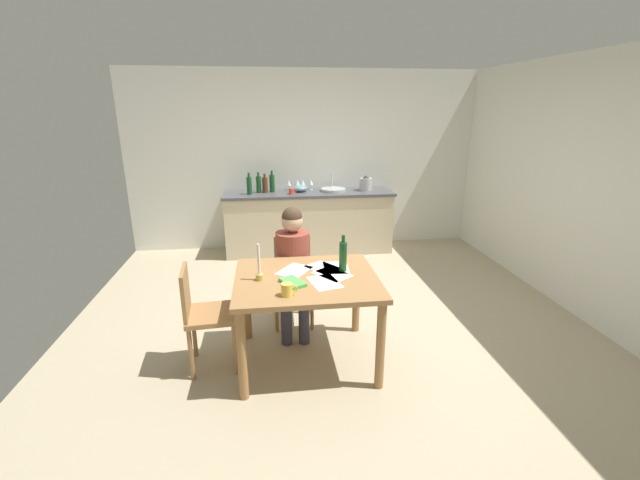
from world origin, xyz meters
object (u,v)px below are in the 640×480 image
(coffee_mug, at_px, (287,289))
(wine_glass_back_left, at_px, (297,183))
(dining_table, at_px, (307,290))
(wine_bottle_on_table, at_px, (343,256))
(bottle_oil, at_px, (249,185))
(wine_glass_back_right, at_px, (289,183))
(chair_at_table, at_px, (293,276))
(bottle_wine_red, at_px, (265,185))
(bottle_vinegar, at_px, (259,184))
(wine_glass_by_kettle, at_px, (303,183))
(mixing_bowl, at_px, (300,188))
(stovetop_kettle, at_px, (366,184))
(teacup_on_counter, at_px, (292,191))
(person_seated, at_px, (293,262))
(book_magazine, at_px, (293,282))
(wine_glass_near_sink, at_px, (311,182))
(bottle_sauce, at_px, (272,183))
(chair_side_empty, at_px, (204,312))
(candlestick, at_px, (259,270))
(sink_unit, at_px, (333,190))

(coffee_mug, distance_m, wine_glass_back_left, 3.34)
(dining_table, height_order, wine_bottle_on_table, wine_bottle_on_table)
(bottle_oil, distance_m, wine_glass_back_right, 0.61)
(chair_at_table, relative_size, bottle_wine_red, 3.15)
(bottle_vinegar, bearing_deg, wine_glass_by_kettle, 10.76)
(coffee_mug, distance_m, mixing_bowl, 3.22)
(wine_bottle_on_table, distance_m, wine_glass_by_kettle, 2.90)
(stovetop_kettle, height_order, teacup_on_counter, stovetop_kettle)
(stovetop_kettle, xyz_separation_m, teacup_on_counter, (-1.10, -0.15, -0.05))
(person_seated, distance_m, wine_glass_by_kettle, 2.45)
(coffee_mug, distance_m, wine_glass_back_right, 3.33)
(person_seated, bearing_deg, book_magazine, -93.88)
(wine_glass_back_right, bearing_deg, stovetop_kettle, -7.62)
(bottle_wine_red, relative_size, wine_glass_near_sink, 1.75)
(coffee_mug, xyz_separation_m, bottle_sauce, (-0.04, 3.22, 0.22))
(bottle_vinegar, relative_size, stovetop_kettle, 1.32)
(bottle_vinegar, xyz_separation_m, wine_glass_back_right, (0.43, 0.12, -0.01))
(wine_bottle_on_table, bearing_deg, bottle_sauce, 100.73)
(coffee_mug, xyz_separation_m, wine_glass_back_left, (0.33, 3.32, 0.20))
(stovetop_kettle, relative_size, wine_glass_back_right, 1.43)
(bottle_oil, height_order, wine_glass_by_kettle, bottle_oil)
(dining_table, height_order, chair_side_empty, chair_side_empty)
(bottle_oil, distance_m, bottle_vinegar, 0.17)
(coffee_mug, relative_size, bottle_oil, 0.40)
(candlestick, relative_size, wine_glass_back_left, 1.95)
(dining_table, xyz_separation_m, person_seated, (-0.07, 0.59, 0.03))
(sink_unit, height_order, bottle_vinegar, bottle_vinegar)
(candlestick, distance_m, sink_unit, 3.04)
(wine_glass_by_kettle, bearing_deg, wine_bottle_on_table, -88.45)
(stovetop_kettle, bearing_deg, chair_at_table, -119.95)
(candlestick, distance_m, book_magazine, 0.29)
(chair_side_empty, distance_m, mixing_bowl, 3.06)
(dining_table, distance_m, teacup_on_counter, 2.71)
(chair_side_empty, height_order, mixing_bowl, mixing_bowl)
(book_magazine, xyz_separation_m, bottle_vinegar, (-0.29, 2.99, 0.25))
(bottle_sauce, relative_size, wine_glass_near_sink, 1.99)
(person_seated, distance_m, wine_glass_back_right, 2.43)
(dining_table, relative_size, chair_side_empty, 1.31)
(wine_bottle_on_table, height_order, mixing_bowl, wine_bottle_on_table)
(chair_side_empty, height_order, wine_glass_back_right, wine_glass_back_right)
(chair_side_empty, relative_size, wine_glass_by_kettle, 5.70)
(wine_glass_back_right, relative_size, teacup_on_counter, 1.41)
(person_seated, distance_m, bottle_sauce, 2.34)
(person_seated, bearing_deg, wine_bottle_on_table, -51.64)
(wine_bottle_on_table, height_order, bottle_wine_red, bottle_wine_red)
(sink_unit, distance_m, wine_glass_back_right, 0.66)
(chair_at_table, relative_size, sink_unit, 2.36)
(stovetop_kettle, bearing_deg, bottle_vinegar, 178.98)
(bottle_wine_red, height_order, wine_glass_near_sink, bottle_wine_red)
(coffee_mug, height_order, mixing_bowl, mixing_bowl)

